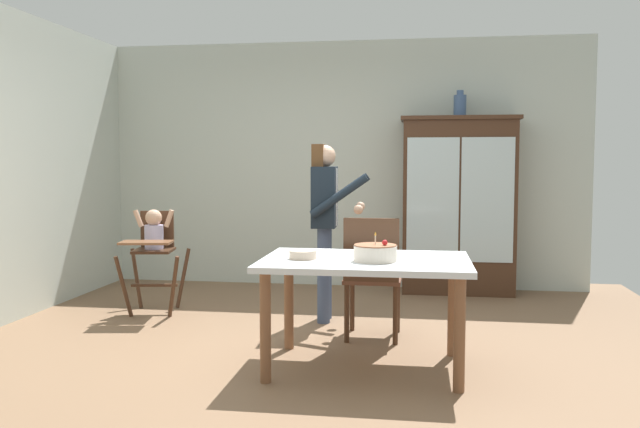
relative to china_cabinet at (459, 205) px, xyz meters
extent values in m
plane|color=brown|center=(-1.26, -2.37, -0.93)|extent=(6.24, 6.24, 0.00)
cube|color=beige|center=(-1.26, 0.26, 0.42)|extent=(5.32, 0.06, 2.70)
cube|color=#422819|center=(0.00, 0.00, -0.03)|extent=(1.15, 0.42, 1.81)
cube|color=#422819|center=(0.00, 0.00, 0.90)|extent=(1.21, 0.48, 0.04)
cube|color=silver|center=(-0.27, -0.21, 0.06)|extent=(0.52, 0.01, 1.27)
cube|color=silver|center=(0.27, -0.21, 0.06)|extent=(0.52, 0.01, 1.27)
cube|color=#422819|center=(0.00, 0.00, 0.06)|extent=(1.07, 0.36, 0.02)
cylinder|color=#3D567F|center=(0.00, 0.00, 1.03)|extent=(0.13, 0.13, 0.22)
cylinder|color=#3D567F|center=(0.00, 0.00, 1.16)|extent=(0.07, 0.07, 0.05)
cylinder|color=#422819|center=(-2.98, -1.61, -0.65)|extent=(0.12, 0.16, 0.56)
cylinder|color=#422819|center=(-2.55, -1.54, -0.65)|extent=(0.15, 0.12, 0.56)
cylinder|color=#422819|center=(-3.05, -1.18, -0.65)|extent=(0.15, 0.12, 0.56)
cylinder|color=#422819|center=(-2.62, -1.11, -0.65)|extent=(0.12, 0.16, 0.56)
cube|color=#422819|center=(-2.80, -1.36, -0.68)|extent=(0.42, 0.11, 0.02)
cube|color=#422819|center=(-2.80, -1.36, -0.36)|extent=(0.39, 0.39, 0.02)
cube|color=#422819|center=(-2.82, -1.21, -0.18)|extent=(0.31, 0.08, 0.34)
cube|color=brown|center=(-2.75, -1.63, -0.25)|extent=(0.47, 0.31, 0.02)
cylinder|color=#B2ADD1|center=(-2.80, -1.34, -0.24)|extent=(0.17, 0.17, 0.22)
sphere|color=tan|center=(-2.80, -1.34, -0.06)|extent=(0.15, 0.15, 0.15)
cylinder|color=tan|center=(-2.94, -1.36, -0.07)|extent=(0.10, 0.06, 0.17)
cylinder|color=tan|center=(-2.66, -1.32, -0.07)|extent=(0.10, 0.06, 0.17)
cylinder|color=#3D4C6B|center=(-1.21, -1.52, -0.52)|extent=(0.11, 0.11, 0.82)
cylinder|color=#3D4C6B|center=(-1.21, -1.35, -0.52)|extent=(0.11, 0.11, 0.82)
cube|color=#19232D|center=(-1.21, -1.43, 0.15)|extent=(0.22, 0.37, 0.52)
cube|color=white|center=(-1.11, -1.43, 0.15)|extent=(0.01, 0.06, 0.49)
sphere|color=tan|center=(-1.21, -1.43, 0.50)|extent=(0.19, 0.19, 0.19)
cube|color=brown|center=(-1.27, -1.44, 0.38)|extent=(0.11, 0.20, 0.44)
cylinder|color=#19232D|center=(-1.06, -1.63, 0.17)|extent=(0.49, 0.09, 0.37)
sphere|color=tan|center=(-0.90, -1.62, 0.06)|extent=(0.08, 0.08, 0.08)
cylinder|color=#19232D|center=(-1.08, -1.23, 0.17)|extent=(0.49, 0.09, 0.37)
sphere|color=tan|center=(-0.92, -1.22, 0.06)|extent=(0.08, 0.08, 0.08)
cube|color=silver|center=(-0.75, -2.72, -0.21)|extent=(1.37, 0.95, 0.04)
cylinder|color=brown|center=(-1.34, -3.10, -0.58)|extent=(0.07, 0.07, 0.70)
cylinder|color=brown|center=(-0.15, -3.09, -0.58)|extent=(0.07, 0.07, 0.70)
cylinder|color=brown|center=(-1.35, -2.34, -0.58)|extent=(0.07, 0.07, 0.70)
cylinder|color=brown|center=(-0.16, -2.33, -0.58)|extent=(0.07, 0.07, 0.70)
cylinder|color=beige|center=(-0.68, -2.82, -0.14)|extent=(0.28, 0.28, 0.10)
cylinder|color=#935B3D|center=(-0.68, -2.82, -0.09)|extent=(0.27, 0.27, 0.01)
cylinder|color=#F2E5CC|center=(-0.68, -2.82, -0.05)|extent=(0.01, 0.01, 0.06)
cone|color=yellow|center=(-0.68, -2.82, -0.01)|extent=(0.02, 0.02, 0.02)
sphere|color=red|center=(-0.62, -2.85, -0.06)|extent=(0.04, 0.04, 0.04)
cylinder|color=#C6AD93|center=(-1.16, -2.79, -0.16)|extent=(0.18, 0.18, 0.05)
cylinder|color=#422819|center=(-0.57, -1.74, -0.71)|extent=(0.04, 0.04, 0.45)
cylinder|color=#422819|center=(-0.94, -1.74, -0.71)|extent=(0.04, 0.04, 0.45)
cylinder|color=#422819|center=(-0.57, -2.11, -0.71)|extent=(0.04, 0.04, 0.45)
cylinder|color=#422819|center=(-0.94, -2.11, -0.71)|extent=(0.04, 0.04, 0.45)
cube|color=brown|center=(-0.75, -1.92, -0.47)|extent=(0.44, 0.44, 0.03)
cube|color=#422819|center=(-0.76, -2.12, -0.21)|extent=(0.42, 0.04, 0.48)
cylinder|color=#422819|center=(-0.57, -2.13, -0.21)|extent=(0.03, 0.03, 0.48)
cylinder|color=#422819|center=(-0.95, -2.12, -0.21)|extent=(0.03, 0.03, 0.48)
camera|label=1|loc=(-0.39, -7.07, 0.45)|focal=37.23mm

